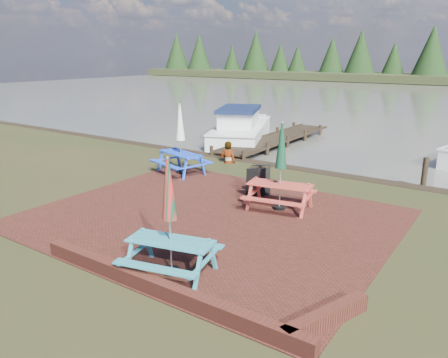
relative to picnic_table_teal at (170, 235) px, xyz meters
name	(u,v)px	position (x,y,z in m)	size (l,w,h in m)	color
ground	(186,230)	(-1.14, 1.84, -0.82)	(120.00, 120.00, 0.00)	black
paving	(210,218)	(-1.14, 2.84, -0.81)	(9.00, 7.50, 0.02)	#371911
brick_wall	(194,295)	(1.00, -0.57, -0.67)	(6.21, 1.79, 0.30)	#4C1E16
water	(441,101)	(-1.14, 38.84, -0.82)	(120.00, 60.00, 0.02)	#43423A
picnic_table_teal	(170,235)	(0.00, 0.00, 0.00)	(1.98, 1.84, 2.33)	teal
picnic_table_red	(280,180)	(0.05, 4.48, 0.03)	(2.00, 1.84, 2.42)	#B1392D
picnic_table_blue	(181,150)	(-4.63, 5.87, 0.05)	(2.16, 2.03, 2.48)	blue
chalkboard	(258,181)	(-1.02, 5.15, -0.34)	(0.59, 0.84, 0.93)	black
jetty	(276,139)	(-4.64, 13.12, -0.70)	(1.76, 9.08, 1.00)	black
boat_jetty	(241,130)	(-6.64, 13.09, -0.43)	(4.79, 7.16, 1.97)	silver
person	(228,142)	(-4.10, 8.10, 0.05)	(0.63, 0.41, 1.73)	gray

